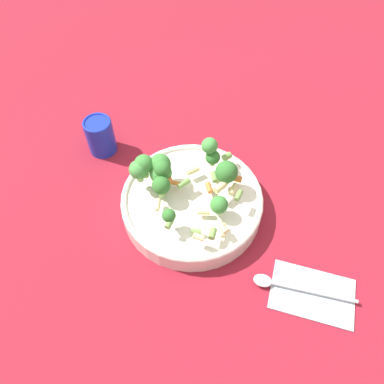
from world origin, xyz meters
name	(u,v)px	position (x,y,z in m)	size (l,w,h in m)	color
ground_plane	(192,208)	(0.00, 0.00, 0.00)	(3.00, 3.00, 0.00)	maroon
bowl	(192,202)	(0.00, 0.00, 0.03)	(0.30, 0.30, 0.05)	silver
pasta_salad	(180,174)	(0.03, 0.02, 0.09)	(0.21, 0.22, 0.08)	#8CB766
cup	(100,136)	(0.24, 0.14, 0.05)	(0.07, 0.07, 0.09)	#192DAD
napkin	(312,293)	(-0.26, -0.15, 0.00)	(0.17, 0.18, 0.01)	#B2BCC6
spoon	(286,286)	(-0.23, -0.10, 0.01)	(0.12, 0.17, 0.01)	silver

